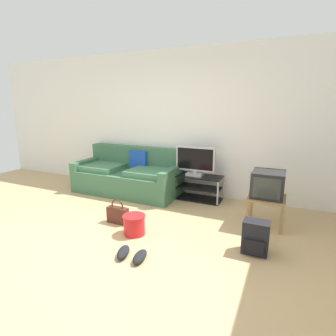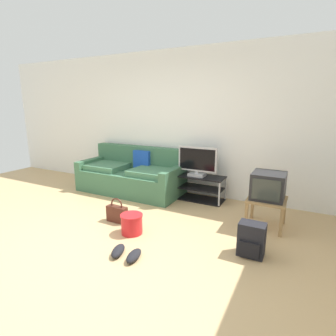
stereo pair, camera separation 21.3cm
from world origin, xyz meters
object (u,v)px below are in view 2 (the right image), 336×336
tv_stand (197,187)px  cleaning_bucket (132,223)px  crt_tv (268,186)px  flat_tv (197,162)px  handbag (117,213)px  couch (132,175)px  sneakers_pair (126,253)px  backpack (251,240)px  side_table (267,203)px

tv_stand → cleaning_bucket: 1.69m
tv_stand → crt_tv: (1.28, -0.61, 0.38)m
flat_tv → handbag: flat_tv is taller
couch → tv_stand: couch is taller
couch → crt_tv: bearing=-9.8°
tv_stand → flat_tv: bearing=-90.0°
couch → crt_tv: (2.61, -0.45, 0.28)m
crt_tv → cleaning_bucket: 1.94m
couch → handbag: size_ratio=5.57×
tv_stand → sneakers_pair: 2.19m
couch → cleaning_bucket: (1.05, -1.51, -0.18)m
crt_tv → backpack: (-0.03, -0.87, -0.41)m
crt_tv → sneakers_pair: (-1.28, -1.57, -0.56)m
couch → backpack: couch is taller
handbag → crt_tv: bearing=23.7°
flat_tv → crt_tv: bearing=-24.6°
backpack → sneakers_pair: backpack is taller
crt_tv → cleaning_bucket: size_ratio=1.49×
handbag → sneakers_pair: bearing=-46.2°
side_table → cleaning_bucket: (-1.56, -1.04, -0.21)m
couch → crt_tv: size_ratio=4.58×
tv_stand → flat_tv: (0.00, -0.02, 0.48)m
cleaning_bucket → couch: bearing=124.9°
couch → flat_tv: bearing=5.8°
side_table → sneakers_pair: 2.04m
side_table → cleaning_bucket: 1.89m
crt_tv → backpack: 0.96m
tv_stand → flat_tv: 0.48m
backpack → cleaning_bucket: 1.54m
cleaning_bucket → side_table: bearing=33.8°
couch → side_table: couch is taller
crt_tv → sneakers_pair: size_ratio=1.10×
crt_tv → sneakers_pair: bearing=-129.2°
handbag → cleaning_bucket: (0.40, -0.20, 0.01)m
tv_stand → backpack: (1.25, -1.48, -0.03)m
tv_stand → crt_tv: crt_tv is taller
backpack → flat_tv: bearing=138.6°
tv_stand → handbag: tv_stand is taller
tv_stand → handbag: bearing=-114.7°
crt_tv → cleaning_bucket: (-1.56, -1.06, -0.46)m
sneakers_pair → flat_tv: bearing=90.0°
tv_stand → cleaning_bucket: bearing=-99.4°
handbag → sneakers_pair: 0.98m
couch → tv_stand: bearing=6.8°
handbag → flat_tv: bearing=64.9°
couch → crt_tv: 2.66m
sneakers_pair → crt_tv: bearing=50.8°
handbag → couch: bearing=116.4°
side_table → crt_tv: bearing=90.0°
backpack → sneakers_pair: (-1.25, -0.70, -0.15)m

